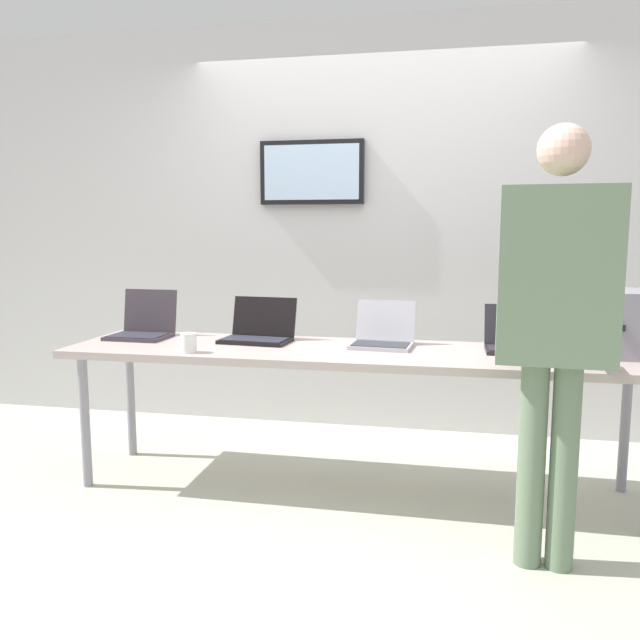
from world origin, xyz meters
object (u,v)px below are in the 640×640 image
object	(u,v)px
equipment_box	(611,323)
laptop_station_1	(259,331)
workbench	(353,359)
laptop_station_3	(522,341)
laptop_station_0	(143,326)
laptop_station_2	(383,336)
coffee_mug	(189,343)
person	(555,306)

from	to	relation	value
equipment_box	laptop_station_1	xyz separation A→B (m)	(-1.82, 0.03, -0.11)
workbench	laptop_station_3	bearing A→B (deg)	8.98
laptop_station_0	laptop_station_1	size ratio (longest dim) A/B	0.85
laptop_station_1	laptop_station_2	xyz separation A→B (m)	(0.69, -0.02, -0.00)
laptop_station_0	coffee_mug	xyz separation A→B (m)	(0.44, -0.39, -0.01)
equipment_box	laptop_station_0	bearing A→B (deg)	179.50
laptop_station_2	laptop_station_3	xyz separation A→B (m)	(0.71, 0.01, -0.00)
workbench	laptop_station_1	world-z (taller)	laptop_station_1
equipment_box	person	size ratio (longest dim) A/B	0.21
person	coffee_mug	distance (m)	1.75
workbench	laptop_station_1	size ratio (longest dim) A/B	7.57
laptop_station_2	laptop_station_3	size ratio (longest dim) A/B	0.91
laptop_station_2	coffee_mug	distance (m)	1.01
laptop_station_1	coffee_mug	distance (m)	0.47
laptop_station_3	laptop_station_0	bearing A→B (deg)	179.80
coffee_mug	laptop_station_3	bearing A→B (deg)	13.12
laptop_station_2	coffee_mug	xyz separation A→B (m)	(-0.94, -0.37, -0.01)
laptop_station_3	person	xyz separation A→B (m)	(0.04, -0.76, 0.27)
equipment_box	person	xyz separation A→B (m)	(-0.38, -0.74, 0.16)
laptop_station_2	person	distance (m)	1.09
person	laptop_station_2	bearing A→B (deg)	135.11
laptop_station_3	person	distance (m)	0.80
coffee_mug	person	bearing A→B (deg)	-12.42
laptop_station_3	laptop_station_2	bearing A→B (deg)	-179.19
coffee_mug	laptop_station_1	bearing A→B (deg)	57.96
laptop_station_0	coffee_mug	bearing A→B (deg)	-41.39
equipment_box	laptop_station_0	world-z (taller)	equipment_box
laptop_station_0	laptop_station_1	distance (m)	0.69
laptop_station_2	coffee_mug	bearing A→B (deg)	-158.25
laptop_station_0	laptop_station_1	xyz separation A→B (m)	(0.69, 0.00, -0.01)
equipment_box	person	world-z (taller)	person
equipment_box	laptop_station_2	xyz separation A→B (m)	(-1.13, 0.00, -0.11)
person	coffee_mug	bearing A→B (deg)	167.58
workbench	laptop_station_2	size ratio (longest dim) A/B	8.92
laptop_station_2	laptop_station_1	bearing A→B (deg)	178.26
laptop_station_0	laptop_station_2	bearing A→B (deg)	-0.72
person	laptop_station_0	bearing A→B (deg)	160.30
laptop_station_3	person	world-z (taller)	person
laptop_station_1	person	bearing A→B (deg)	-28.04
laptop_station_1	coffee_mug	size ratio (longest dim) A/B	4.00
workbench	laptop_station_3	size ratio (longest dim) A/B	8.15
laptop_station_0	coffee_mug	world-z (taller)	laptop_station_0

